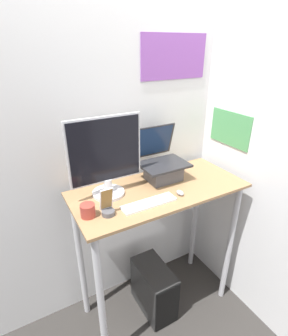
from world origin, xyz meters
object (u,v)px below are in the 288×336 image
object	(u,v)px
laptop	(162,166)
cell_phone	(108,208)
mouse	(180,193)
computer_tower	(154,288)
monitor	(106,160)
keyboard	(149,203)

from	to	relation	value
laptop	cell_phone	distance (m)	0.56
mouse	computer_tower	xyz separation A→B (m)	(-0.11, 0.11, -0.93)
monitor	cell_phone	distance (m)	0.30
cell_phone	computer_tower	bearing A→B (deg)	13.14
laptop	keyboard	world-z (taller)	laptop
keyboard	mouse	size ratio (longest dim) A/B	5.65
mouse	cell_phone	size ratio (longest dim) A/B	0.37
laptop	mouse	world-z (taller)	laptop
mouse	keyboard	bearing A→B (deg)	179.84
laptop	mouse	xyz separation A→B (m)	(-0.02, -0.25, -0.08)
cell_phone	monitor	bearing A→B (deg)	67.17
monitor	keyboard	bearing A→B (deg)	-53.88
keyboard	cell_phone	size ratio (longest dim) A/B	2.09
monitor	mouse	size ratio (longest dim) A/B	8.27
mouse	cell_phone	world-z (taller)	cell_phone
monitor	keyboard	size ratio (longest dim) A/B	1.46
monitor	cell_phone	xyz separation A→B (m)	(-0.09, -0.21, -0.20)
cell_phone	computer_tower	xyz separation A→B (m)	(0.38, 0.09, -0.97)
keyboard	mouse	xyz separation A→B (m)	(0.23, -0.00, 0.01)
keyboard	monitor	bearing A→B (deg)	126.12
laptop	computer_tower	bearing A→B (deg)	-133.76
computer_tower	mouse	bearing A→B (deg)	-45.87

